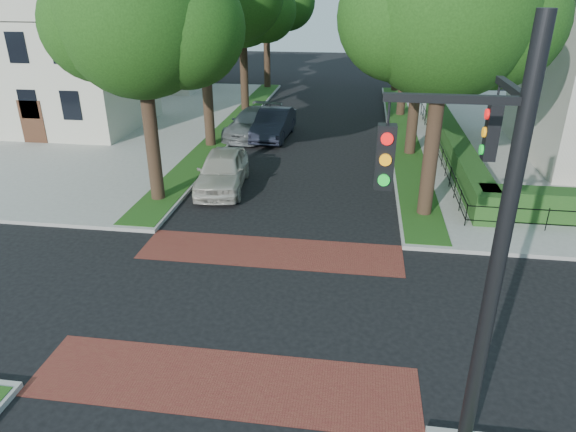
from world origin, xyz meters
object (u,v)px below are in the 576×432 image
object	(u,v)px
parked_car_rear	(253,123)
traffic_signal	(485,238)
parked_car_front	(222,170)
parked_car_middle	(274,124)

from	to	relation	value
parked_car_rear	traffic_signal	bearing A→B (deg)	-59.06
parked_car_front	parked_car_middle	size ratio (longest dim) A/B	0.97
traffic_signal	parked_car_rear	world-z (taller)	traffic_signal
parked_car_front	traffic_signal	bearing A→B (deg)	-64.39
traffic_signal	parked_car_middle	size ratio (longest dim) A/B	1.55
traffic_signal	parked_car_front	size ratio (longest dim) A/B	1.60
traffic_signal	parked_car_front	distance (m)	16.02
parked_car_middle	parked_car_front	bearing A→B (deg)	-92.72
parked_car_front	parked_car_rear	xyz separation A→B (m)	(-0.43, 8.76, -0.05)
traffic_signal	parked_car_rear	xyz separation A→B (m)	(-8.49, 22.06, -3.91)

